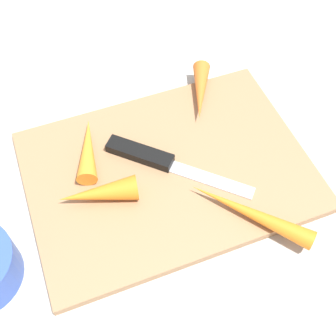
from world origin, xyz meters
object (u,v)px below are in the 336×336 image
at_px(knife, 149,157).
at_px(carrot_shortest, 98,193).
at_px(carrot_short, 88,149).
at_px(cutting_board, 168,171).
at_px(carrot_longest, 250,213).
at_px(carrot_long, 200,91).

relative_size(knife, carrot_shortest, 1.69).
bearing_deg(carrot_short, carrot_shortest, -168.41).
bearing_deg(knife, cutting_board, -7.04).
relative_size(carrot_longest, carrot_shortest, 1.63).
height_order(knife, carrot_short, carrot_short).
xyz_separation_m(carrot_long, carrot_short, (-0.18, -0.04, 0.00)).
distance_m(carrot_long, carrot_longest, 0.20).
distance_m(knife, carrot_shortest, 0.09).
relative_size(knife, carrot_short, 1.67).
relative_size(cutting_board, carrot_long, 3.53).
distance_m(carrot_longest, carrot_shortest, 0.18).
height_order(cutting_board, carrot_short, carrot_short).
xyz_separation_m(cutting_board, carrot_longest, (0.06, -0.10, 0.02)).
relative_size(carrot_shortest, carrot_short, 0.99).
height_order(carrot_long, carrot_short, same).
bearing_deg(carrot_shortest, cutting_board, -161.12).
bearing_deg(cutting_board, carrot_longest, -57.54).
bearing_deg(carrot_shortest, knife, -144.73).
bearing_deg(carrot_short, cutting_board, -106.06).
xyz_separation_m(carrot_longest, carrot_shortest, (-0.16, 0.09, 0.00)).
relative_size(cutting_board, knife, 2.26).
height_order(cutting_board, knife, knife).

